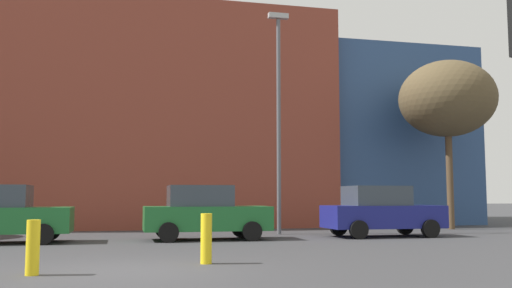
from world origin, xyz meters
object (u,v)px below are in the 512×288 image
object	(u,v)px
parked_car_2	(205,213)
parked_car_3	(381,211)
bollard_yellow_0	(206,239)
street_lamp	(279,108)
parked_car_1	(0,214)
bollard_yellow_1	(33,247)
bare_tree_1	(447,99)

from	to	relation	value
parked_car_2	parked_car_3	world-z (taller)	parked_car_3
bollard_yellow_0	street_lamp	distance (m)	10.67
parked_car_1	parked_car_3	distance (m)	12.70
parked_car_3	bollard_yellow_0	distance (m)	9.91
street_lamp	bollard_yellow_1	bearing A→B (deg)	-126.82
parked_car_3	bollard_yellow_1	xyz separation A→B (m)	(-10.60, -7.73, -0.40)
parked_car_3	street_lamp	size ratio (longest dim) A/B	0.48
parked_car_1	bollard_yellow_1	size ratio (longest dim) A/B	4.13
parked_car_1	bollard_yellow_0	xyz separation A→B (m)	(5.42, -6.70, -0.36)
parked_car_3	bollard_yellow_0	bearing A→B (deg)	-137.39
parked_car_1	bare_tree_1	xyz separation A→B (m)	(17.83, 3.67, 4.93)
bare_tree_1	bollard_yellow_0	bearing A→B (deg)	-140.12
parked_car_1	bare_tree_1	size ratio (longest dim) A/B	0.54
parked_car_3	bare_tree_1	world-z (taller)	bare_tree_1
bare_tree_1	street_lamp	xyz separation A→B (m)	(-8.33, -1.52, -0.96)
parked_car_1	street_lamp	xyz separation A→B (m)	(9.50, 2.15, 3.97)
street_lamp	bollard_yellow_0	bearing A→B (deg)	-114.77
bollard_yellow_1	parked_car_1	bearing A→B (deg)	105.21
parked_car_2	bollard_yellow_1	bearing A→B (deg)	-118.74
parked_car_2	parked_car_3	xyz separation A→B (m)	(6.36, 0.00, 0.00)
parked_car_3	bollard_yellow_0	xyz separation A→B (m)	(-7.29, -6.70, -0.37)
street_lamp	parked_car_1	bearing A→B (deg)	-167.26
parked_car_2	bollard_yellow_0	distance (m)	6.78
bare_tree_1	bollard_yellow_1	world-z (taller)	bare_tree_1
bollard_yellow_0	street_lamp	size ratio (longest dim) A/B	0.12
street_lamp	parked_car_3	bearing A→B (deg)	-33.86
parked_car_2	bollard_yellow_1	distance (m)	8.83
bare_tree_1	bollard_yellow_1	xyz separation A→B (m)	(-15.73, -11.40, -5.32)
parked_car_2	bare_tree_1	bearing A→B (deg)	17.72
parked_car_2	parked_car_1	bearing A→B (deg)	180.00
parked_car_3	parked_car_1	bearing A→B (deg)	-180.00
street_lamp	parked_car_2	bearing A→B (deg)	-145.77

